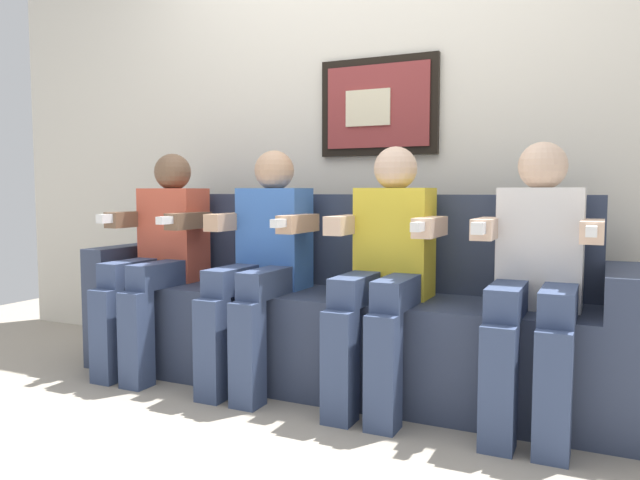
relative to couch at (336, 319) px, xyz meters
The scene contains 7 objects.
ground_plane 0.45m from the couch, 90.00° to the right, with size 6.47×6.47×0.00m, color #9E9384.
back_wall_assembly 1.08m from the couch, 89.81° to the left, with size 4.98×0.10×2.60m.
couch is the anchor object (origin of this frame).
person_leftmost 0.97m from the couch, 169.48° to the right, with size 0.46×0.56×1.11m.
person_left_center 0.45m from the couch, 150.91° to the right, with size 0.46×0.56×1.11m.
person_right_center 0.45m from the couch, 29.01° to the right, with size 0.46×0.56×1.11m.
person_rightmost 0.97m from the couch, 10.52° to the right, with size 0.46×0.56×1.11m.
Camera 1 is at (1.15, -2.28, 0.92)m, focal length 34.22 mm.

